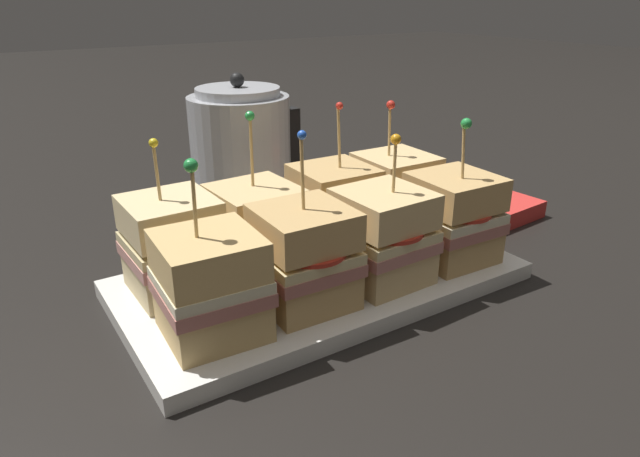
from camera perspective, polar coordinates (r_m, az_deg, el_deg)
ground_plane at (r=0.63m, az=0.00°, el=-5.84°), size 6.00×6.00×0.00m
serving_platter at (r=0.63m, az=0.00°, el=-5.11°), size 0.43×0.22×0.02m
sandwich_front_far_left at (r=0.51m, az=-10.89°, el=-5.62°), size 0.09×0.09×0.16m
sandwich_front_center_left at (r=0.54m, az=-1.60°, el=-2.90°), size 0.09×0.09×0.17m
sandwich_front_center_right at (r=0.59m, az=6.31°, el=-0.82°), size 0.09×0.09×0.16m
sandwich_front_far_right at (r=0.65m, az=13.14°, el=1.04°), size 0.09×0.09×0.16m
sandwich_back_far_left at (r=0.59m, az=-14.53°, el=-1.63°), size 0.09×0.09×0.16m
sandwich_back_center_left at (r=0.62m, az=-6.43°, el=0.02°), size 0.09×0.09×0.17m
sandwich_back_center_right at (r=0.67m, az=1.37°, el=2.09°), size 0.09×0.09×0.17m
sandwich_back_far_right at (r=0.72m, az=7.49°, el=3.49°), size 0.09×0.09×0.16m
kettle_steel at (r=0.84m, az=-7.84°, el=7.69°), size 0.17×0.14×0.20m
napkin_stack at (r=0.86m, az=16.55°, el=2.11°), size 0.12×0.12×0.02m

